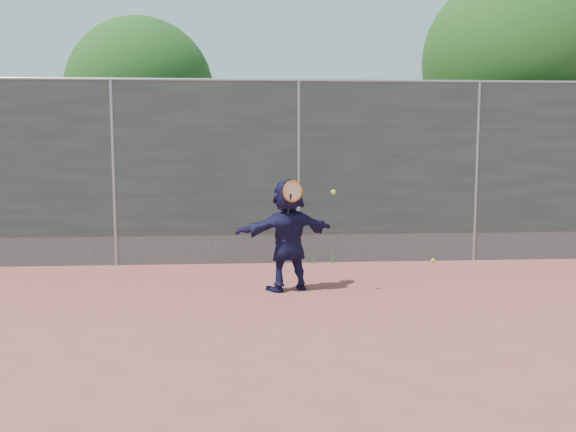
{
  "coord_description": "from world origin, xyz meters",
  "views": [
    {
      "loc": [
        -0.94,
        -7.02,
        2.06
      ],
      "look_at": [
        -0.32,
        1.58,
        1.02
      ],
      "focal_mm": 40.0,
      "sensor_mm": 36.0,
      "label": 1
    }
  ],
  "objects": [
    {
      "name": "ball_ground",
      "position": [
        2.25,
        3.35,
        0.03
      ],
      "size": [
        0.07,
        0.07,
        0.07
      ],
      "primitive_type": "sphere",
      "color": "#BAD42F",
      "rests_on": "ground"
    },
    {
      "name": "tree_right",
      "position": [
        4.68,
        5.75,
        3.49
      ],
      "size": [
        3.78,
        3.6,
        5.39
      ],
      "color": "#382314",
      "rests_on": "ground"
    },
    {
      "name": "weed_clump",
      "position": [
        0.29,
        3.38,
        0.13
      ],
      "size": [
        0.68,
        0.07,
        0.3
      ],
      "color": "#387226",
      "rests_on": "ground"
    },
    {
      "name": "tree_left",
      "position": [
        -2.85,
        6.55,
        2.94
      ],
      "size": [
        3.15,
        3.0,
        4.53
      ],
      "color": "#382314",
      "rests_on": "ground"
    },
    {
      "name": "player",
      "position": [
        -0.32,
        1.58,
        0.77
      ],
      "size": [
        1.49,
        0.92,
        1.53
      ],
      "primitive_type": "imported",
      "rotation": [
        0.0,
        0.0,
        3.5
      ],
      "color": "#16153A",
      "rests_on": "ground"
    },
    {
      "name": "swing_action",
      "position": [
        -0.22,
        1.38,
        1.35
      ],
      "size": [
        0.71,
        0.17,
        0.51
      ],
      "color": "#D46314",
      "rests_on": "ground"
    },
    {
      "name": "fence",
      "position": [
        -0.0,
        3.5,
        1.58
      ],
      "size": [
        20.0,
        0.06,
        3.03
      ],
      "color": "#38423D",
      "rests_on": "ground"
    },
    {
      "name": "ground",
      "position": [
        0.0,
        0.0,
        0.0
      ],
      "size": [
        80.0,
        80.0,
        0.0
      ],
      "primitive_type": "plane",
      "color": "#9E4C42",
      "rests_on": "ground"
    }
  ]
}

